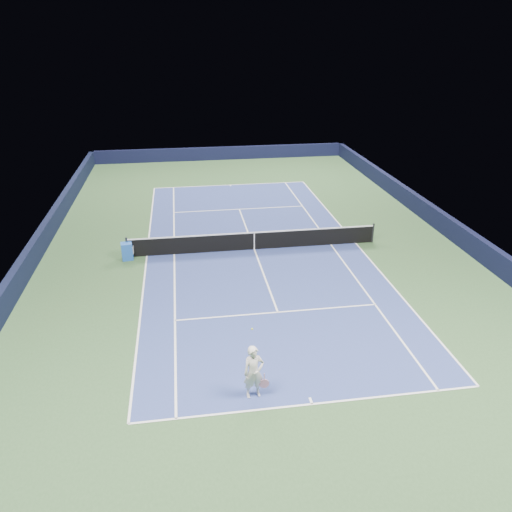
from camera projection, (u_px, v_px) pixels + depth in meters
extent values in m
plane|color=#2E4D2A|center=(254.00, 249.00, 25.90)|extent=(40.00, 40.00, 0.00)
cube|color=black|center=(221.00, 153.00, 43.50)|extent=(22.00, 0.35, 1.10)
cube|color=black|center=(450.00, 228.00, 27.16)|extent=(0.35, 40.00, 1.10)
cube|color=black|center=(34.00, 253.00, 24.17)|extent=(0.35, 40.00, 1.10)
cube|color=navy|center=(254.00, 249.00, 25.89)|extent=(10.97, 23.77, 0.01)
cube|color=white|center=(230.00, 185.00, 36.58)|extent=(10.97, 0.08, 0.00)
cube|color=white|center=(312.00, 404.00, 15.20)|extent=(10.97, 0.08, 0.00)
cube|color=white|center=(356.00, 243.00, 26.65)|extent=(0.08, 23.77, 0.00)
cube|color=white|center=(147.00, 256.00, 25.13)|extent=(0.08, 23.77, 0.00)
cube|color=white|center=(331.00, 245.00, 26.46)|extent=(0.08, 23.77, 0.00)
cube|color=white|center=(174.00, 254.00, 25.32)|extent=(0.08, 23.77, 0.00)
cube|color=white|center=(239.00, 209.00, 31.65)|extent=(8.23, 0.08, 0.00)
cube|color=white|center=(278.00, 312.00, 20.14)|extent=(8.23, 0.08, 0.00)
cube|color=white|center=(254.00, 249.00, 25.89)|extent=(0.08, 12.80, 0.00)
cube|color=white|center=(230.00, 185.00, 36.45)|extent=(0.08, 0.30, 0.00)
cube|color=white|center=(311.00, 401.00, 15.34)|extent=(0.08, 0.30, 0.00)
cylinder|color=black|center=(127.00, 247.00, 24.79)|extent=(0.10, 0.10, 1.07)
cylinder|color=black|center=(373.00, 233.00, 26.56)|extent=(0.10, 0.10, 1.07)
cube|color=black|center=(254.00, 241.00, 25.71)|extent=(12.80, 0.03, 0.91)
cube|color=white|center=(254.00, 233.00, 25.50)|extent=(12.80, 0.04, 0.06)
cube|color=white|center=(254.00, 241.00, 25.71)|extent=(0.05, 0.04, 0.91)
cube|color=#1D4FAF|center=(127.00, 251.00, 24.61)|extent=(0.60, 0.56, 0.87)
cube|color=silver|center=(133.00, 251.00, 24.64)|extent=(0.05, 0.39, 0.39)
imported|color=silver|center=(254.00, 372.00, 15.20)|extent=(0.71, 0.52, 1.79)
cylinder|color=pink|center=(264.00, 377.00, 15.28)|extent=(0.03, 0.03, 0.30)
cylinder|color=black|center=(264.00, 384.00, 15.38)|extent=(0.30, 0.02, 0.30)
cylinder|color=#C47F9B|center=(264.00, 384.00, 15.38)|extent=(0.32, 0.03, 0.32)
sphere|color=#C2D02C|center=(252.00, 329.00, 15.74)|extent=(0.07, 0.07, 0.07)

